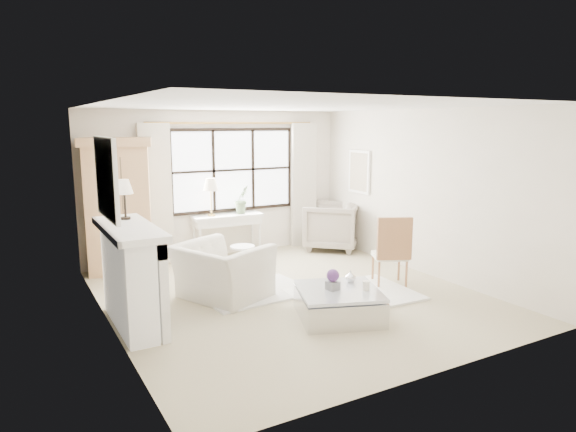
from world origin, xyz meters
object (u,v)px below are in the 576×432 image
console_table (227,236)px  armoire (119,205)px  coffee_table (339,304)px  club_armchair (222,272)px

console_table → armoire: bearing=-175.1°
coffee_table → armoire: bearing=139.8°
club_armchair → coffee_table: size_ratio=0.94×
armoire → coffee_table: (1.98, -3.49, -0.96)m
console_table → club_armchair: (-0.98, -2.12, -0.01)m
console_table → club_armchair: console_table is taller
club_armchair → coffee_table: club_armchair is taller
console_table → coffee_table: (0.04, -3.56, -0.22)m
console_table → coffee_table: console_table is taller
armoire → club_armchair: (0.96, -2.05, -0.75)m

